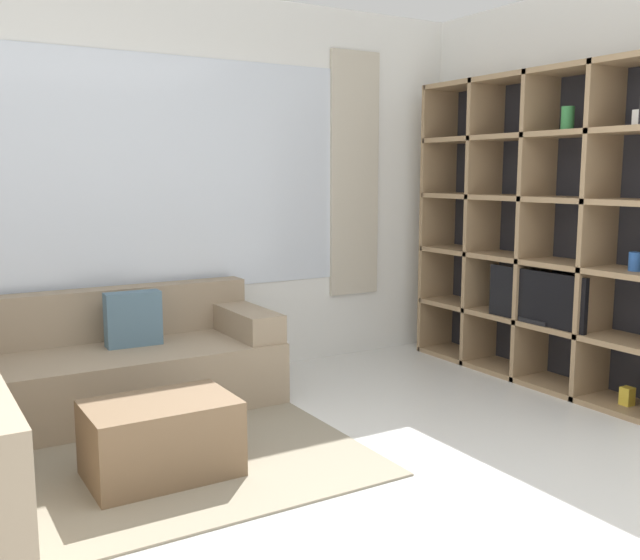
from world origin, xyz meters
TOP-DOWN VIEW (x-y plane):
  - ground_plane at (0.00, 0.00)m, footprint 16.00×16.00m
  - wall_back at (0.00, 2.83)m, footprint 5.83×0.11m
  - wall_right at (2.35, 1.40)m, footprint 0.07×4.00m
  - area_rug at (-1.05, 1.44)m, footprint 2.85×1.63m
  - shelving_unit at (2.16, 1.51)m, footprint 0.37×2.12m
  - couch_main at (-0.67, 2.36)m, footprint 2.09×0.84m
  - ottoman at (-0.68, 1.25)m, footprint 0.70×0.47m

SIDE VIEW (x-z plane):
  - ground_plane at x=0.00m, z-range 0.00..0.00m
  - area_rug at x=-1.05m, z-range 0.00..0.01m
  - ottoman at x=-0.68m, z-range 0.00..0.38m
  - couch_main at x=-0.67m, z-range -0.09..0.64m
  - shelving_unit at x=2.16m, z-range -0.01..2.14m
  - wall_right at x=2.35m, z-range 0.00..2.70m
  - wall_back at x=0.00m, z-range 0.01..2.71m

